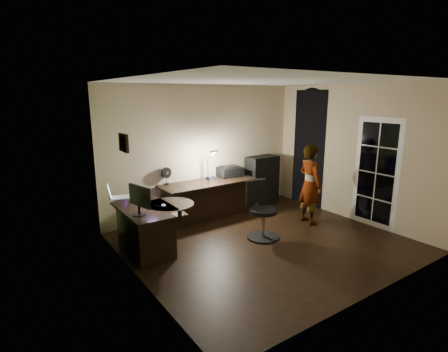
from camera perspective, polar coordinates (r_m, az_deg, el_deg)
floor at (r=6.19m, az=6.76°, el=-10.76°), size 4.50×4.00×0.01m
ceiling at (r=5.67m, az=7.51°, el=15.17°), size 4.50×4.00×0.01m
wall_back at (r=7.38m, az=-3.23°, el=4.18°), size 4.50×0.01×2.70m
wall_front at (r=4.52m, az=24.13°, el=-2.66°), size 4.50×0.01×2.70m
wall_left at (r=4.64m, az=-14.33°, el=-1.51°), size 0.01×4.00×2.70m
wall_right at (r=7.44m, az=20.30°, el=3.47°), size 0.01×4.00×2.70m
green_wall_overlay at (r=4.64m, az=-14.15°, el=-1.49°), size 0.00×4.00×2.70m
arched_doorway at (r=8.15m, az=13.65°, el=4.33°), size 0.01×0.90×2.60m
french_door at (r=7.18m, az=23.57°, el=0.43°), size 0.02×0.92×2.10m
framed_picture at (r=4.98m, az=-16.07°, el=5.22°), size 0.04×0.30×0.25m
desk_left at (r=5.81m, az=-12.24°, el=-8.58°), size 0.79×1.28×0.74m
desk_right at (r=7.21m, az=-2.51°, el=-3.91°), size 2.06×0.76×0.77m
cabinet at (r=8.11m, az=6.20°, el=-0.72°), size 0.77×0.41×1.13m
laptop_stand at (r=6.09m, az=-16.65°, el=-3.76°), size 0.24×0.21×0.09m
laptop at (r=6.05m, az=-16.74°, el=-2.31°), size 0.42×0.40×0.24m
monitor at (r=5.35m, az=-13.74°, el=-4.56°), size 0.21×0.50×0.33m
mouse at (r=5.73m, az=-9.84°, el=-4.72°), size 0.09×0.11×0.04m
phone at (r=6.10m, az=-6.61°, el=-3.65°), size 0.11×0.14×0.01m
pen at (r=5.77m, az=-10.85°, el=-4.79°), size 0.06×0.12×0.01m
speaker at (r=5.03m, az=-7.22°, el=-6.40°), size 0.08×0.08×0.16m
notepad at (r=5.31m, az=-7.55°, el=-6.23°), size 0.15×0.20×0.01m
desk_fan at (r=6.95m, az=-9.41°, el=0.06°), size 0.24×0.16×0.34m
headphones at (r=7.27m, az=-2.02°, el=-0.24°), size 0.18×0.10×0.08m
printer at (r=7.57m, az=0.92°, el=0.84°), size 0.52×0.42×0.22m
desk_lamp at (r=7.18m, az=-2.66°, el=2.04°), size 0.19×0.32×0.69m
office_chair at (r=6.19m, az=6.45°, el=-5.66°), size 0.59×0.59×1.02m
person at (r=7.02m, az=13.85°, el=-1.36°), size 0.45×0.61×1.57m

